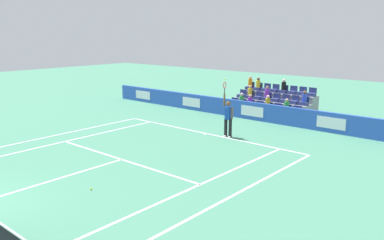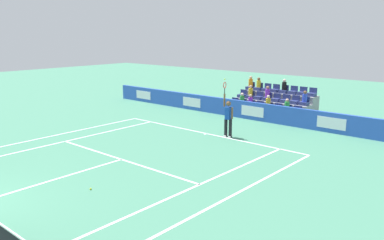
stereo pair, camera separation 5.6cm
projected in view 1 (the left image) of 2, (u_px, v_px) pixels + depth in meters
line_baseline at (207, 134)px, 20.00m from camera, size 10.97×0.10×0.01m
line_service at (122, 159)px, 15.94m from camera, size 8.23×0.10×0.01m
line_centre_service at (48, 182)px, 13.58m from camera, size 0.10×6.40×0.01m
line_singles_sideline_left at (56, 143)px, 18.23m from camera, size 0.10×11.89×0.01m
line_singles_sideline_right at (191, 188)px, 12.99m from camera, size 0.10×11.89×0.01m
line_doubles_sideline_left at (41, 138)px, 19.10m from camera, size 0.10×11.89×0.01m
line_doubles_sideline_right at (225, 200)px, 12.11m from camera, size 0.10×11.89×0.01m
line_centre_mark at (205, 134)px, 19.93m from camera, size 0.10×0.20×0.01m
sponsor_barrier at (253, 111)px, 23.09m from camera, size 23.40×0.22×1.04m
tennis_player at (228, 117)px, 19.17m from camera, size 0.53×0.40×2.85m
stadium_stand at (273, 105)px, 24.79m from camera, size 4.96×2.85×2.16m
loose_tennis_ball at (91, 189)px, 12.86m from camera, size 0.07×0.07×0.07m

